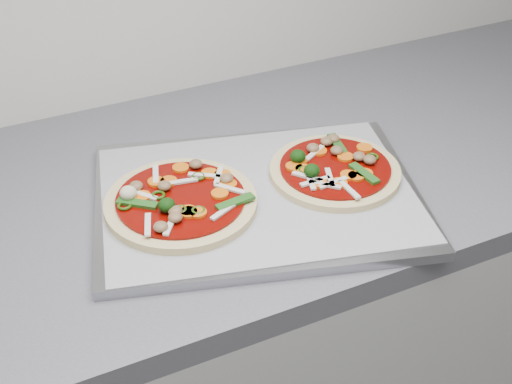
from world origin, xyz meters
name	(u,v)px	position (x,y,z in m)	size (l,w,h in m)	color
base_cabinet	(512,272)	(0.00, 1.30, 0.43)	(3.60, 0.60, 0.86)	beige
baking_tray	(258,198)	(-0.68, 1.22, 0.91)	(0.47, 0.35, 0.02)	#98989D
parchment	(258,193)	(-0.68, 1.22, 0.92)	(0.45, 0.33, 0.00)	#A1A1A7
pizza_left	(180,201)	(-0.80, 1.23, 0.93)	(0.27, 0.27, 0.04)	#D7BE84
pizza_right	(334,169)	(-0.56, 1.21, 0.93)	(0.22, 0.22, 0.03)	#D7BE84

